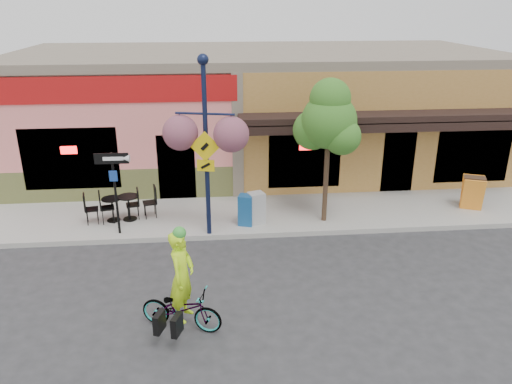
# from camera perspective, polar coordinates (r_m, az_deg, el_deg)

# --- Properties ---
(ground) EXTENTS (90.00, 90.00, 0.00)m
(ground) POSITION_cam_1_polar(r_m,az_deg,el_deg) (13.76, 3.03, -6.10)
(ground) COLOR #2D2D30
(ground) RESTS_ON ground
(sidewalk) EXTENTS (24.00, 3.00, 0.15)m
(sidewalk) POSITION_cam_1_polar(r_m,az_deg,el_deg) (15.52, 2.00, -2.50)
(sidewalk) COLOR #9E9B93
(sidewalk) RESTS_ON ground
(curb) EXTENTS (24.00, 0.12, 0.15)m
(curb) POSITION_cam_1_polar(r_m,az_deg,el_deg) (14.21, 2.73, -4.83)
(curb) COLOR #A8A59E
(curb) RESTS_ON ground
(building) EXTENTS (18.20, 8.20, 4.50)m
(building) POSITION_cam_1_polar(r_m,az_deg,el_deg) (20.10, 0.10, 9.53)
(building) COLOR #F67E79
(building) RESTS_ON ground
(bicycle) EXTENTS (1.81, 1.13, 0.90)m
(bicycle) POSITION_cam_1_polar(r_m,az_deg,el_deg) (10.46, -8.52, -13.06)
(bicycle) COLOR maroon
(bicycle) RESTS_ON ground
(cyclist_rider) EXTENTS (0.67, 0.81, 1.91)m
(cyclist_rider) POSITION_cam_1_polar(r_m,az_deg,el_deg) (10.18, -8.39, -10.69)
(cyclist_rider) COLOR #C8FE1A
(cyclist_rider) RESTS_ON ground
(lamp_post) EXTENTS (1.67, 0.96, 4.91)m
(lamp_post) POSITION_cam_1_polar(r_m,az_deg,el_deg) (13.27, -5.71, 4.91)
(lamp_post) COLOR #121A39
(lamp_post) RESTS_ON sidewalk
(one_way_sign) EXTENTS (0.91, 0.21, 2.36)m
(one_way_sign) POSITION_cam_1_polar(r_m,az_deg,el_deg) (14.15, -15.74, -0.22)
(one_way_sign) COLOR black
(one_way_sign) RESTS_ON sidewalk
(cafe_set_left) EXTENTS (1.68, 1.08, 0.93)m
(cafe_set_left) POSITION_cam_1_polar(r_m,az_deg,el_deg) (15.27, -16.11, -1.56)
(cafe_set_left) COLOR black
(cafe_set_left) RESTS_ON sidewalk
(cafe_set_right) EXTENTS (1.78, 1.17, 0.98)m
(cafe_set_right) POSITION_cam_1_polar(r_m,az_deg,el_deg) (15.21, -14.35, -1.37)
(cafe_set_right) COLOR black
(cafe_set_right) RESTS_ON sidewalk
(newspaper_box_blue) EXTENTS (0.50, 0.47, 0.91)m
(newspaper_box_blue) POSITION_cam_1_polar(r_m,az_deg,el_deg) (14.44, -1.15, -2.07)
(newspaper_box_blue) COLOR #164D87
(newspaper_box_blue) RESTS_ON sidewalk
(newspaper_box_grey) EXTENTS (0.54, 0.51, 0.93)m
(newspaper_box_grey) POSITION_cam_1_polar(r_m,az_deg,el_deg) (14.54, 0.04, -1.83)
(newspaper_box_grey) COLOR #A3A3A3
(newspaper_box_grey) RESTS_ON sidewalk
(street_tree) EXTENTS (2.17, 2.17, 4.24)m
(street_tree) POSITION_cam_1_polar(r_m,az_deg,el_deg) (14.30, 8.16, 4.59)
(street_tree) COLOR #3D7A26
(street_tree) RESTS_ON sidewalk
(sandwich_board) EXTENTS (0.76, 0.67, 1.05)m
(sandwich_board) POSITION_cam_1_polar(r_m,az_deg,el_deg) (16.73, 23.57, -0.31)
(sandwich_board) COLOR orange
(sandwich_board) RESTS_ON sidewalk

